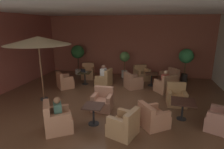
# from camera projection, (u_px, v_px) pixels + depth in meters

# --- Properties ---
(ground_plane) EXTENTS (10.41, 9.56, 0.02)m
(ground_plane) POSITION_uv_depth(u_px,v_px,m) (109.00, 103.00, 7.55)
(ground_plane) COLOR brown
(wall_back_brick) EXTENTS (10.41, 0.08, 3.69)m
(wall_back_brick) POSITION_uv_depth(u_px,v_px,m) (127.00, 46.00, 11.52)
(wall_back_brick) COLOR brown
(wall_back_brick) RESTS_ON ground_plane
(ceiling_slab) EXTENTS (10.41, 9.56, 0.06)m
(ceiling_slab) POSITION_uv_depth(u_px,v_px,m) (109.00, 8.00, 6.57)
(ceiling_slab) COLOR white
(ceiling_slab) RESTS_ON wall_back_brick
(cafe_table_front_left) EXTENTS (0.65, 0.65, 0.66)m
(cafe_table_front_left) POSITION_uv_depth(u_px,v_px,m) (85.00, 75.00, 9.88)
(cafe_table_front_left) COLOR black
(cafe_table_front_left) RESTS_ON ground_plane
(armchair_front_left_north) EXTENTS (1.05, 1.05, 0.83)m
(armchair_front_left_north) POSITION_uv_depth(u_px,v_px,m) (65.00, 82.00, 9.36)
(armchair_front_left_north) COLOR #B87957
(armchair_front_left_north) RESTS_ON ground_plane
(armchair_front_left_east) EXTENTS (0.81, 0.87, 0.91)m
(armchair_front_left_east) POSITION_uv_depth(u_px,v_px,m) (104.00, 80.00, 9.55)
(armchair_front_left_east) COLOR tan
(armchair_front_left_east) RESTS_ON ground_plane
(armchair_front_left_south) EXTENTS (0.85, 0.91, 0.90)m
(armchair_front_left_south) POSITION_uv_depth(u_px,v_px,m) (88.00, 73.00, 11.01)
(armchair_front_left_south) COLOR tan
(armchair_front_left_south) RESTS_ON ground_plane
(cafe_table_front_right) EXTENTS (0.71, 0.71, 0.66)m
(cafe_table_front_right) POSITION_uv_depth(u_px,v_px,m) (152.00, 76.00, 9.64)
(cafe_table_front_right) COLOR black
(cafe_table_front_right) RESTS_ON ground_plane
(armchair_front_right_north) EXTENTS (1.05, 1.04, 0.80)m
(armchair_front_right_north) POSITION_uv_depth(u_px,v_px,m) (133.00, 82.00, 9.31)
(armchair_front_right_north) COLOR tan
(armchair_front_right_north) RESTS_ON ground_plane
(armchair_front_right_east) EXTENTS (1.09, 1.09, 0.88)m
(armchair_front_right_east) POSITION_uv_depth(u_px,v_px,m) (165.00, 86.00, 8.70)
(armchair_front_right_east) COLOR tan
(armchair_front_right_east) RESTS_ON ground_plane
(armchair_front_right_south) EXTENTS (1.10, 1.10, 0.84)m
(armchair_front_right_south) POSITION_uv_depth(u_px,v_px,m) (169.00, 78.00, 10.03)
(armchair_front_right_south) COLOR tan
(armchair_front_right_south) RESTS_ON ground_plane
(armchair_front_right_west) EXTENTS (1.07, 1.06, 0.85)m
(armchair_front_right_west) POSITION_uv_depth(u_px,v_px,m) (142.00, 74.00, 10.70)
(armchair_front_right_west) COLOR tan
(armchair_front_right_west) RESTS_ON ground_plane
(cafe_table_mid_center) EXTENTS (0.64, 0.64, 0.66)m
(cafe_table_mid_center) POSITION_uv_depth(u_px,v_px,m) (93.00, 110.00, 5.84)
(cafe_table_mid_center) COLOR black
(cafe_table_mid_center) RESTS_ON ground_plane
(armchair_mid_center_north) EXTENTS (1.07, 1.06, 0.93)m
(armchair_mid_center_north) POSITION_uv_depth(u_px,v_px,m) (57.00, 120.00, 5.52)
(armchair_mid_center_north) COLOR tan
(armchair_mid_center_north) RESTS_ON ground_plane
(armchair_mid_center_east) EXTENTS (0.96, 0.96, 0.83)m
(armchair_mid_center_east) POSITION_uv_depth(u_px,v_px,m) (124.00, 125.00, 5.30)
(armchair_mid_center_east) COLOR #AE7E54
(armchair_mid_center_east) RESTS_ON ground_plane
(armchair_mid_center_south) EXTENTS (0.73, 0.71, 0.83)m
(armchair_mid_center_south) POSITION_uv_depth(u_px,v_px,m) (103.00, 102.00, 6.95)
(armchair_mid_center_south) COLOR #AF7860
(armchair_mid_center_south) RESTS_ON ground_plane
(cafe_table_rear_right) EXTENTS (0.84, 0.84, 0.66)m
(cafe_table_rear_right) POSITION_uv_depth(u_px,v_px,m) (183.00, 104.00, 6.14)
(cafe_table_rear_right) COLOR black
(cafe_table_rear_right) RESTS_ON ground_plane
(armchair_rear_right_north) EXTENTS (1.07, 1.07, 0.78)m
(armchair_rear_right_north) POSITION_uv_depth(u_px,v_px,m) (153.00, 118.00, 5.77)
(armchair_rear_right_north) COLOR tan
(armchair_rear_right_north) RESTS_ON ground_plane
(armchair_rear_right_east) EXTENTS (1.04, 1.03, 0.87)m
(armchair_rear_right_east) POSITION_uv_depth(u_px,v_px,m) (222.00, 121.00, 5.51)
(armchair_rear_right_east) COLOR #B27664
(armchair_rear_right_east) RESTS_ON ground_plane
(armchair_rear_right_south) EXTENTS (0.76, 0.74, 0.88)m
(armchair_rear_right_south) POSITION_uv_depth(u_px,v_px,m) (176.00, 97.00, 7.33)
(armchair_rear_right_south) COLOR tan
(armchair_rear_right_south) RESTS_ON ground_plane
(patio_umbrella_tall_red) EXTENTS (2.59, 2.59, 2.70)m
(patio_umbrella_tall_red) POSITION_uv_depth(u_px,v_px,m) (38.00, 41.00, 7.26)
(patio_umbrella_tall_red) COLOR #2D2D2D
(patio_umbrella_tall_red) RESTS_ON ground_plane
(potted_tree_left_corner) EXTENTS (0.84, 0.84, 1.88)m
(potted_tree_left_corner) POSITION_uv_depth(u_px,v_px,m) (78.00, 54.00, 11.73)
(potted_tree_left_corner) COLOR silver
(potted_tree_left_corner) RESTS_ON ground_plane
(potted_tree_mid_left) EXTENTS (0.79, 0.79, 1.87)m
(potted_tree_mid_left) POSITION_uv_depth(u_px,v_px,m) (186.00, 59.00, 10.06)
(potted_tree_mid_left) COLOR #342F2F
(potted_tree_mid_left) RESTS_ON ground_plane
(potted_tree_mid_right) EXTENTS (0.60, 0.60, 1.59)m
(potted_tree_mid_right) POSITION_uv_depth(u_px,v_px,m) (125.00, 60.00, 11.00)
(potted_tree_mid_right) COLOR silver
(potted_tree_mid_right) RESTS_ON ground_plane
(patron_blue_shirt) EXTENTS (0.40, 0.38, 0.65)m
(patron_blue_shirt) POSITION_uv_depth(u_px,v_px,m) (165.00, 78.00, 8.65)
(patron_blue_shirt) COLOR #B94F43
(patron_blue_shirt) RESTS_ON ground_plane
(patron_by_window) EXTENTS (0.28, 0.36, 0.70)m
(patron_by_window) POSITION_uv_depth(u_px,v_px,m) (103.00, 72.00, 9.45)
(patron_by_window) COLOR silver
(patron_by_window) RESTS_ON ground_plane
(patron_with_friend) EXTENTS (0.40, 0.45, 0.63)m
(patron_with_friend) POSITION_uv_depth(u_px,v_px,m) (58.00, 108.00, 5.43)
(patron_with_friend) COLOR #466C5E
(patron_with_friend) RESTS_ON ground_plane
(iced_drink_cup) EXTENTS (0.08, 0.08, 0.11)m
(iced_drink_cup) POSITION_uv_depth(u_px,v_px,m) (84.00, 71.00, 9.93)
(iced_drink_cup) COLOR white
(iced_drink_cup) RESTS_ON cafe_table_front_left
(open_laptop) EXTENTS (0.36, 0.31, 0.20)m
(open_laptop) POSITION_uv_depth(u_px,v_px,m) (84.00, 71.00, 9.85)
(open_laptop) COLOR #9EA0A5
(open_laptop) RESTS_ON cafe_table_front_left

